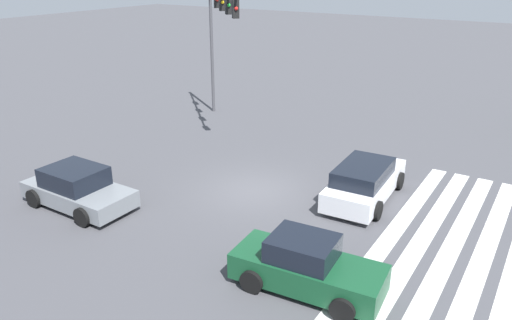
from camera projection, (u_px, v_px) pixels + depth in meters
The scene contains 6 objects.
ground_plane at pixel (256, 191), 20.13m from camera, with size 142.75×142.75×0.00m, color #47474C.
crosswalk_markings at pixel (469, 248), 16.08m from camera, with size 12.34×5.35×0.01m.
traffic_signal_mast at pixel (219, 21), 26.08m from camera, with size 6.07×6.07×7.49m.
car_0 at pixel (365, 181), 19.20m from camera, with size 4.93×2.31×1.51m.
car_1 at pixel (307, 267), 13.83m from camera, with size 2.17×4.35×1.60m.
car_3 at pixel (78, 189), 18.66m from camera, with size 2.23×4.42×1.52m.
Camera 1 is at (-15.42, -9.76, 8.57)m, focal length 35.00 mm.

